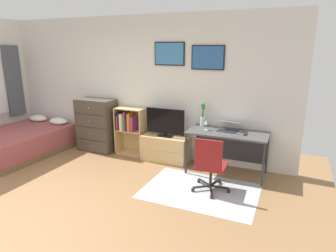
# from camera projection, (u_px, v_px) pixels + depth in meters

# --- Properties ---
(ground_plane) EXTENTS (7.20, 7.20, 0.00)m
(ground_plane) POSITION_uv_depth(u_px,v_px,m) (53.00, 206.00, 4.02)
(ground_plane) COLOR #936B44
(wall_back_with_posters) EXTENTS (6.12, 0.09, 2.70)m
(wall_back_with_posters) POSITION_uv_depth(u_px,v_px,m) (139.00, 86.00, 5.81)
(wall_back_with_posters) COLOR silver
(wall_back_with_posters) RESTS_ON ground_plane
(area_rug) EXTENTS (1.70, 1.20, 0.01)m
(area_rug) POSITION_uv_depth(u_px,v_px,m) (200.00, 191.00, 4.45)
(area_rug) COLOR #B2B7BC
(area_rug) RESTS_ON ground_plane
(bed) EXTENTS (1.48, 2.00, 0.61)m
(bed) POSITION_uv_depth(u_px,v_px,m) (22.00, 141.00, 6.03)
(bed) COLOR brown
(bed) RESTS_ON ground_plane
(dresser) EXTENTS (0.80, 0.46, 1.09)m
(dresser) POSITION_uv_depth(u_px,v_px,m) (97.00, 125.00, 6.11)
(dresser) COLOR #4C4238
(dresser) RESTS_ON ground_plane
(bookshelf) EXTENTS (0.59, 0.30, 0.95)m
(bookshelf) POSITION_uv_depth(u_px,v_px,m) (129.00, 127.00, 5.87)
(bookshelf) COLOR tan
(bookshelf) RESTS_ON ground_plane
(tv_stand) EXTENTS (0.89, 0.41, 0.49)m
(tv_stand) POSITION_uv_depth(u_px,v_px,m) (166.00, 148.00, 5.59)
(tv_stand) COLOR tan
(tv_stand) RESTS_ON ground_plane
(television) EXTENTS (0.76, 0.16, 0.53)m
(television) POSITION_uv_depth(u_px,v_px,m) (165.00, 123.00, 5.44)
(television) COLOR black
(television) RESTS_ON tv_stand
(desk) EXTENTS (1.32, 0.63, 0.74)m
(desk) POSITION_uv_depth(u_px,v_px,m) (228.00, 138.00, 5.00)
(desk) COLOR #4C4C4F
(desk) RESTS_ON ground_plane
(office_chair) EXTENTS (0.56, 0.58, 0.86)m
(office_chair) POSITION_uv_depth(u_px,v_px,m) (210.00, 164.00, 4.30)
(office_chair) COLOR #232326
(office_chair) RESTS_ON ground_plane
(laptop) EXTENTS (0.45, 0.47, 0.17)m
(laptop) POSITION_uv_depth(u_px,v_px,m) (230.00, 127.00, 4.96)
(laptop) COLOR #B7B7BC
(laptop) RESTS_ON desk
(computer_mouse) EXTENTS (0.06, 0.10, 0.03)m
(computer_mouse) POSITION_uv_depth(u_px,v_px,m) (245.00, 134.00, 4.74)
(computer_mouse) COLOR #262628
(computer_mouse) RESTS_ON desk
(bamboo_vase) EXTENTS (0.09, 0.09, 0.42)m
(bamboo_vase) POSITION_uv_depth(u_px,v_px,m) (203.00, 115.00, 5.23)
(bamboo_vase) COLOR silver
(bamboo_vase) RESTS_ON desk
(wine_glass) EXTENTS (0.07, 0.07, 0.18)m
(wine_glass) POSITION_uv_depth(u_px,v_px,m) (206.00, 123.00, 4.98)
(wine_glass) COLOR silver
(wine_glass) RESTS_ON desk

